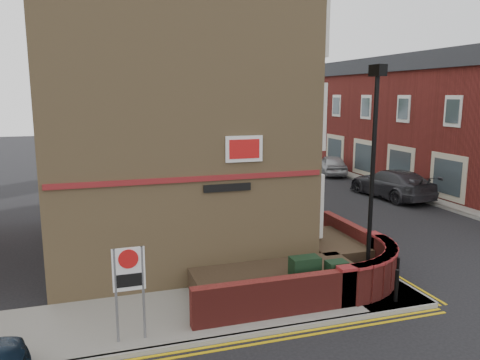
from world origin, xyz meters
The scene contains 27 objects.
ground centered at (0.00, 0.00, 0.00)m, with size 120.00×120.00×0.00m, color black.
pavement_corner centered at (-3.50, 1.50, 0.06)m, with size 13.00×3.00×0.12m, color gray.
pavement_main centered at (2.00, 16.00, 0.06)m, with size 2.00×32.00×0.12m, color gray.
pavement_far centered at (13.00, 13.00, 0.06)m, with size 4.00×40.00×0.12m, color gray.
kerb_side centered at (-3.50, 0.00, 0.06)m, with size 13.00×0.15×0.12m, color gray.
kerb_main_near centered at (3.00, 16.00, 0.06)m, with size 0.15×32.00×0.12m, color gray.
kerb_main_far centered at (11.00, 13.00, 0.06)m, with size 0.15×40.00×0.12m, color gray.
yellow_lines_side centered at (-3.50, -0.25, 0.01)m, with size 13.00×0.28×0.01m, color gold.
yellow_lines_main centered at (3.25, 16.00, 0.01)m, with size 0.28×32.00×0.01m, color gold.
corner_building centered at (-2.84, 8.00, 6.23)m, with size 8.95×10.40×13.60m.
garden_wall centered at (0.00, 2.50, 0.00)m, with size 6.80×6.00×1.20m, color maroon, non-canonical shape.
lamppost centered at (1.60, 1.20, 3.34)m, with size 0.25×0.50×6.30m.
utility_cabinet_large centered at (-0.30, 1.30, 0.72)m, with size 0.80×0.45×1.20m, color black.
utility_cabinet_small centered at (0.50, 1.00, 0.67)m, with size 0.55×0.40×1.10m, color black.
bollard_near centered at (2.00, 0.40, 0.57)m, with size 0.11×0.11×0.90m, color black.
bollard_far centered at (2.60, 1.20, 0.57)m, with size 0.11×0.11×0.90m, color black.
zone_sign centered at (-5.00, 0.50, 1.64)m, with size 0.72×0.07×2.20m.
far_terrace centered at (14.50, 17.00, 4.04)m, with size 5.40×30.40×8.00m.
far_terrace_cream centered at (14.50, 38.00, 4.05)m, with size 5.40×12.40×8.00m.
tree_near centered at (2.00, 14.05, 4.70)m, with size 3.64×3.65×6.70m.
tree_mid centered at (2.00, 22.05, 5.20)m, with size 4.03×4.03×7.42m.
tree_far centered at (2.00, 30.05, 4.91)m, with size 3.81×3.81×7.00m.
traffic_light_assembly centered at (2.40, 25.00, 2.78)m, with size 0.20×0.16×4.20m.
silver_car_near centered at (4.88, 15.87, 0.69)m, with size 1.47×4.21×1.39m, color #919498.
red_car_main centered at (4.62, 22.22, 0.75)m, with size 2.50×5.42×1.51m, color #9B3C11.
grey_car_far centered at (10.00, 12.00, 0.79)m, with size 2.22×5.46×1.59m, color #303036.
silver_car_far centered at (10.50, 19.72, 0.71)m, with size 1.68×4.17×1.42m, color #9EA2A6.
Camera 1 is at (-5.60, -9.66, 5.66)m, focal length 35.00 mm.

